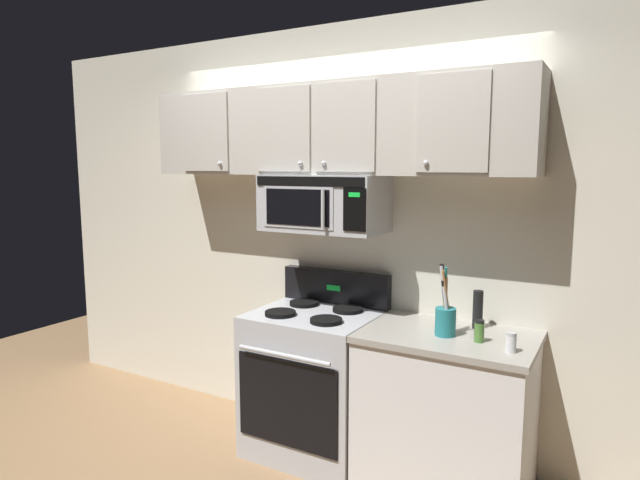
{
  "coord_description": "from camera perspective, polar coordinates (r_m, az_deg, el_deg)",
  "views": [
    {
      "loc": [
        1.64,
        -2.4,
        1.81
      ],
      "look_at": [
        0.0,
        0.49,
        1.35
      ],
      "focal_mm": 30.39,
      "sensor_mm": 36.0,
      "label": 1
    }
  ],
  "objects": [
    {
      "name": "utensil_crock_teal",
      "position": [
        3.01,
        13.06,
        -7.8
      ],
      "size": [
        0.11,
        0.11,
        0.39
      ],
      "color": "teal",
      "rests_on": "counter_segment"
    },
    {
      "name": "pepper_mill",
      "position": [
        3.18,
        16.28,
        -7.04
      ],
      "size": [
        0.06,
        0.06,
        0.22
      ],
      "primitive_type": "cylinder",
      "color": "black",
      "rests_on": "counter_segment"
    },
    {
      "name": "upper_cabinets",
      "position": [
        3.4,
        0.69,
        11.51
      ],
      "size": [
        2.5,
        0.36,
        0.55
      ],
      "color": "#BCB7AD"
    },
    {
      "name": "stove_range",
      "position": [
        3.53,
        -0.55,
        -14.48
      ],
      "size": [
        0.76,
        0.69,
        1.12
      ],
      "color": "#B7BABF",
      "rests_on": "ground_plane"
    },
    {
      "name": "counter_segment",
      "position": [
        3.24,
        13.11,
        -17.14
      ],
      "size": [
        0.93,
        0.65,
        0.9
      ],
      "color": "silver",
      "rests_on": "ground_plane"
    },
    {
      "name": "over_range_microwave",
      "position": [
        3.37,
        0.42,
        3.89
      ],
      "size": [
        0.76,
        0.43,
        0.35
      ],
      "color": "#B7BABF"
    },
    {
      "name": "spice_jar",
      "position": [
        2.95,
        16.43,
        -9.19
      ],
      "size": [
        0.05,
        0.05,
        0.12
      ],
      "color": "#4C7F33",
      "rests_on": "counter_segment"
    },
    {
      "name": "back_wall",
      "position": [
        3.61,
        2.35,
        0.56
      ],
      "size": [
        5.2,
        0.1,
        2.7
      ],
      "primitive_type": "cube",
      "color": "silver",
      "rests_on": "ground_plane"
    },
    {
      "name": "salt_shaker",
      "position": [
        2.85,
        19.47,
        -10.15
      ],
      "size": [
        0.05,
        0.05,
        0.1
      ],
      "color": "white",
      "rests_on": "counter_segment"
    }
  ]
}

